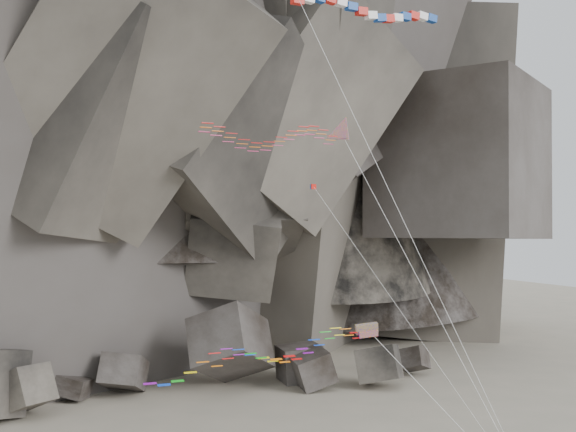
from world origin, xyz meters
name	(u,v)px	position (x,y,z in m)	size (l,w,h in m)	color
headland	(122,67)	(0.00, 70.00, 42.00)	(110.00, 70.00, 84.00)	#5A5249
boulder_field	(154,377)	(-5.07, 34.17, 2.40)	(62.31, 16.07, 10.21)	#47423F
delta_kite	(268,135)	(-7.46, 0.18, 24.36)	(18.94, 9.65, 24.36)	red
banner_kite	(370,13)	(-0.01, 0.35, 32.78)	(12.46, 9.34, 31.93)	red
parafoil_kite	(255,354)	(-8.59, -0.45, 11.14)	(22.44, 8.23, 11.01)	gold
pennant_kite	(371,269)	(-1.41, -1.96, 16.09)	(11.16, 8.61, 19.79)	red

